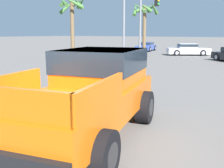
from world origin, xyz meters
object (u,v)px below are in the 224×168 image
Objects in this scene: parked_car_white at (188,49)px; traffic_light_main at (148,12)px; orange_pickup_truck at (92,88)px; parked_car_blue at (146,46)px; palm_tree_tall at (144,15)px; palm_tree_short at (72,11)px.

traffic_light_main reaches higher than parked_car_white.
parked_car_blue is at bearing 100.28° from orange_pickup_truck.
orange_pickup_truck is 16.47m from traffic_light_main.
parked_car_blue is 0.80× the size of traffic_light_main.
palm_tree_tall is (3.45, -6.92, 3.58)m from parked_car_blue.
palm_tree_tall is 7.63m from palm_tree_short.
orange_pickup_truck reaches higher than parked_car_white.
palm_tree_tall is at bearing -80.59° from parked_car_white.
orange_pickup_truck is at bearing -64.17° from palm_tree_tall.
palm_tree_tall is at bearing 31.48° from traffic_light_main.
traffic_light_main is (6.52, -11.94, 3.41)m from parked_car_blue.
parked_car_blue is at bearing 28.64° from traffic_light_main.
traffic_light_main reaches higher than palm_tree_short.
traffic_light_main is 1.05× the size of palm_tree_tall.
traffic_light_main is (-0.50, -8.31, 3.38)m from parked_car_white.
traffic_light_main is (-6.54, 14.84, 2.91)m from orange_pickup_truck.
palm_tree_tall reaches higher than orange_pickup_truck.
traffic_light_main is at bearing 105.44° from parked_car_blue.
orange_pickup_truck is 22.28m from palm_tree_tall.
palm_tree_short is (-0.36, -13.53, 3.68)m from parked_car_blue.
palm_tree_short reaches higher than orange_pickup_truck.
palm_tree_short is (-3.81, -6.61, 0.09)m from palm_tree_tall.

